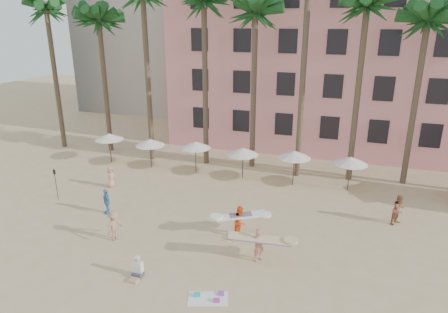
% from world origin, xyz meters
% --- Properties ---
extents(ground, '(120.00, 120.00, 0.00)m').
position_xyz_m(ground, '(0.00, 0.00, 0.00)').
color(ground, '#D1B789').
rests_on(ground, ground).
extents(pink_hotel, '(35.00, 14.00, 16.00)m').
position_xyz_m(pink_hotel, '(7.00, 26.00, 8.00)').
color(pink_hotel, pink).
rests_on(pink_hotel, ground).
extents(palm_row, '(44.40, 5.40, 16.30)m').
position_xyz_m(palm_row, '(0.51, 15.00, 12.97)').
color(palm_row, brown).
rests_on(palm_row, ground).
extents(umbrella_row, '(22.50, 2.70, 2.73)m').
position_xyz_m(umbrella_row, '(-3.00, 12.50, 2.33)').
color(umbrella_row, '#332B23').
rests_on(umbrella_row, ground).
extents(beach_towel, '(2.02, 1.52, 0.14)m').
position_xyz_m(beach_towel, '(1.50, -1.88, 0.03)').
color(beach_towel, white).
rests_on(beach_towel, ground).
extents(carrier_yellow, '(3.30, 1.49, 1.81)m').
position_xyz_m(carrier_yellow, '(2.91, 1.76, 1.02)').
color(carrier_yellow, tan).
rests_on(carrier_yellow, ground).
extents(carrier_white, '(2.89, 1.82, 1.85)m').
position_xyz_m(carrier_white, '(1.31, 3.90, 0.98)').
color(carrier_white, '#FF5A1A').
rests_on(carrier_white, ground).
extents(beachgoers, '(20.85, 8.28, 1.90)m').
position_xyz_m(beachgoers, '(-1.52, 5.01, 0.88)').
color(beachgoers, '#9F6142').
rests_on(beachgoers, ground).
extents(paddle, '(0.18, 0.04, 2.23)m').
position_xyz_m(paddle, '(-12.20, 4.68, 1.41)').
color(paddle, black).
rests_on(paddle, ground).
extents(seated_man, '(0.47, 0.82, 1.07)m').
position_xyz_m(seated_man, '(-2.36, -1.48, 0.37)').
color(seated_man, '#3F3F4C').
rests_on(seated_man, ground).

